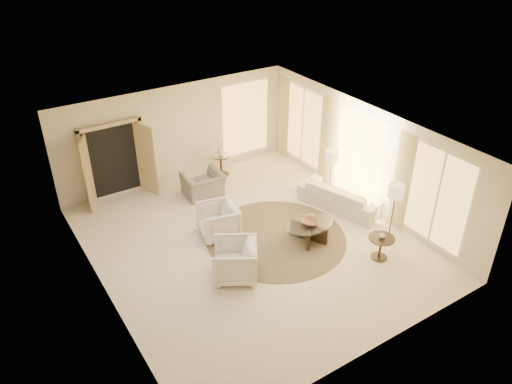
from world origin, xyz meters
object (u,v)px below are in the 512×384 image
armchair_right (235,259)px  floor_lamp_far (396,193)px  sofa (341,196)px  side_vase (220,151)px  end_table (381,244)px  accent_chair (203,181)px  floor_lamp_near (332,158)px  bowl (310,222)px  end_vase (382,235)px  coffee_table (309,230)px  side_table (221,163)px  armchair_left (218,220)px

armchair_right → floor_lamp_far: floor_lamp_far is taller
sofa → side_vase: (-1.82, 3.30, 0.46)m
end_table → side_vase: size_ratio=2.25×
accent_chair → floor_lamp_near: bearing=147.1°
armchair_right → floor_lamp_near: size_ratio=0.65×
floor_lamp_near → bowl: bearing=-143.4°
end_vase → coffee_table: bearing=123.0°
floor_lamp_near → end_vase: 2.83m
floor_lamp_near → accent_chair: bearing=144.2°
floor_lamp_near → side_vase: size_ratio=5.53×
sofa → floor_lamp_near: size_ratio=1.52×
floor_lamp_far → end_vase: size_ratio=10.03×
sofa → armchair_right: 3.97m
floor_lamp_near → floor_lamp_far: (-0.00, -2.27, 0.05)m
coffee_table → floor_lamp_near: 2.26m
floor_lamp_near → end_table: bearing=-104.9°
armchair_right → floor_lamp_near: bearing=141.7°
accent_chair → floor_lamp_far: bearing=126.1°
end_vase → side_vase: side_vase is taller
bowl → end_vase: (0.94, -1.44, 0.12)m
side_table → side_vase: bearing=0.0°
end_table → coffee_table: bearing=123.0°
end_table → bowl: 1.73m
accent_chair → bowl: 3.46m
armchair_right → accent_chair: (1.03, 3.47, -0.02)m
coffee_table → end_vase: 1.76m
accent_chair → floor_lamp_far: (2.82, -4.30, 0.84)m
sofa → bowl: sofa is taller
side_table → floor_lamp_far: floor_lamp_far is taller
floor_lamp_near → end_vase: size_ratio=9.64×
floor_lamp_far → floor_lamp_near: bearing=90.0°
armchair_left → end_vase: armchair_left is taller
armchair_right → coffee_table: size_ratio=0.69×
sofa → accent_chair: bearing=29.9°
accent_chair → side_vase: (1.00, 0.79, 0.33)m
coffee_table → floor_lamp_near: bearing=36.6°
coffee_table → end_vase: (0.94, -1.44, 0.34)m
armchair_left → bowl: 2.21m
armchair_right → floor_lamp_far: size_ratio=0.62×
floor_lamp_near → bowl: (-1.65, -1.22, -0.74)m
floor_lamp_near → armchair_left: bearing=178.1°
armchair_left → floor_lamp_far: size_ratio=0.61×
floor_lamp_far → bowl: (-1.65, 1.05, -0.79)m
sofa → armchair_right: size_ratio=2.35×
armchair_right → coffee_table: armchair_right is taller
floor_lamp_near → side_vase: bearing=122.8°
coffee_table → side_table: side_table is taller
floor_lamp_far → bowl: bearing=147.6°
end_table → side_vase: side_vase is taller
coffee_table → end_table: 1.72m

